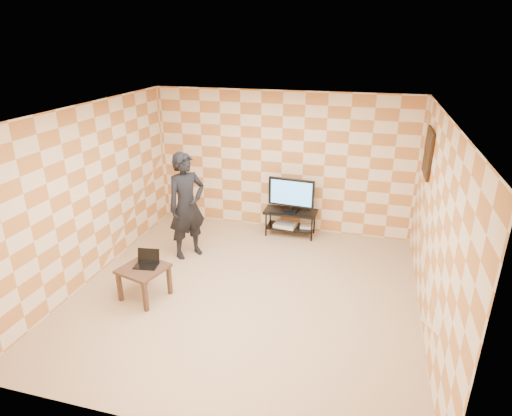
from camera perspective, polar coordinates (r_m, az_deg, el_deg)
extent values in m
plane|color=tan|center=(6.59, -1.38, -11.22)|extent=(5.00, 5.00, 0.00)
cube|color=beige|center=(8.26, 3.45, 6.09)|extent=(5.00, 0.02, 2.70)
cube|color=beige|center=(3.92, -12.23, -13.88)|extent=(5.00, 0.02, 2.70)
cube|color=beige|center=(7.05, -21.39, 1.72)|extent=(0.02, 5.00, 2.70)
cube|color=beige|center=(5.82, 22.86, -2.73)|extent=(0.02, 5.00, 2.70)
cube|color=white|center=(5.59, -1.64, 12.59)|extent=(5.00, 5.00, 0.02)
cube|color=black|center=(7.09, 21.97, 6.85)|extent=(0.04, 0.72, 0.72)
cube|color=black|center=(7.09, 21.97, 6.85)|extent=(0.04, 0.03, 0.68)
cube|color=black|center=(7.09, 21.97, 6.85)|extent=(0.04, 0.68, 0.03)
cube|color=black|center=(8.20, 4.64, -0.51)|extent=(1.00, 0.45, 0.04)
cube|color=black|center=(8.33, 4.58, -2.54)|extent=(0.90, 0.40, 0.03)
cylinder|color=black|center=(8.21, 1.34, -2.15)|extent=(0.03, 0.03, 0.50)
cylinder|color=black|center=(8.53, 1.92, -1.19)|extent=(0.03, 0.03, 0.50)
cylinder|color=black|center=(8.07, 7.43, -2.80)|extent=(0.03, 0.03, 0.50)
cylinder|color=black|center=(8.39, 7.78, -1.80)|extent=(0.03, 0.03, 0.50)
cube|color=black|center=(8.19, 4.65, -0.29)|extent=(0.27, 0.19, 0.03)
cube|color=black|center=(8.17, 4.66, 0.04)|extent=(0.07, 0.05, 0.07)
cube|color=black|center=(8.06, 4.73, 2.06)|extent=(0.88, 0.13, 0.54)
cube|color=#439DEF|center=(8.03, 4.71, 1.99)|extent=(0.79, 0.08, 0.46)
cube|color=silver|center=(8.30, 3.93, -2.26)|extent=(0.45, 0.35, 0.07)
cube|color=silver|center=(8.29, 6.77, -2.44)|extent=(0.26, 0.19, 0.06)
cube|color=#382418|center=(6.46, -14.82, -7.82)|extent=(0.74, 0.74, 0.04)
cube|color=#382418|center=(6.61, -17.72, -9.97)|extent=(0.07, 0.07, 0.46)
cube|color=#382418|center=(6.89, -14.66, -8.18)|extent=(0.07, 0.07, 0.46)
cube|color=#382418|center=(6.28, -14.54, -11.38)|extent=(0.07, 0.07, 0.46)
cube|color=#382418|center=(6.58, -11.48, -9.41)|extent=(0.07, 0.07, 0.46)
cube|color=black|center=(6.47, -14.41, -7.45)|extent=(0.36, 0.27, 0.02)
cube|color=black|center=(6.51, -14.13, -6.14)|extent=(0.33, 0.10, 0.21)
imported|color=black|center=(7.34, -9.21, 0.29)|extent=(0.77, 0.81, 1.86)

